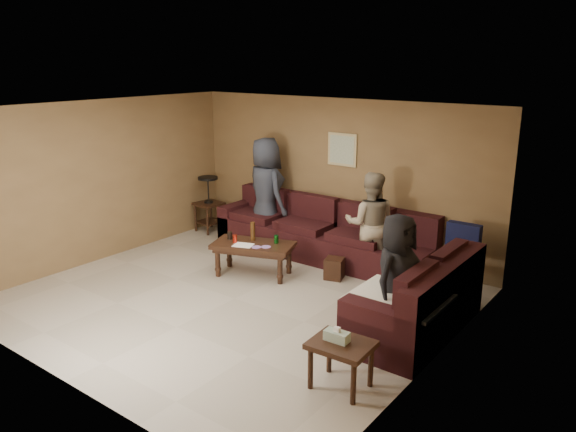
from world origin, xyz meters
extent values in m
plane|color=#B1A896|center=(0.00, 0.00, 0.00)|extent=(5.50, 5.50, 0.00)
cube|color=silver|center=(0.00, 0.00, 2.45)|extent=(5.50, 5.00, 0.10)
cube|color=brown|center=(0.00, 2.50, 1.25)|extent=(5.50, 0.10, 2.50)
cube|color=brown|center=(0.00, -2.50, 1.25)|extent=(5.50, 0.10, 2.50)
cube|color=brown|center=(-2.75, 0.00, 1.25)|extent=(0.10, 5.00, 2.50)
cube|color=brown|center=(2.75, 0.00, 1.25)|extent=(0.10, 5.00, 2.50)
cube|color=black|center=(0.00, 2.05, 0.23)|extent=(3.70, 0.90, 0.45)
cube|color=black|center=(0.00, 2.38, 0.68)|extent=(3.70, 0.24, 0.45)
cube|color=black|center=(-1.73, 2.05, 0.32)|extent=(0.24, 0.90, 0.63)
cube|color=black|center=(2.30, 0.60, 0.23)|extent=(0.90, 2.00, 0.45)
cube|color=black|center=(2.63, 0.60, 0.68)|extent=(0.24, 2.00, 0.45)
cube|color=black|center=(2.30, -0.28, 0.32)|extent=(0.90, 0.24, 0.63)
cube|color=#111436|center=(2.30, 2.05, 0.75)|extent=(0.45, 0.14, 0.45)
cube|color=white|center=(2.30, 0.15, 0.58)|extent=(1.00, 0.85, 0.04)
cube|color=#321B10|center=(-0.36, 0.81, 0.46)|extent=(1.30, 0.95, 0.06)
cube|color=#321B10|center=(-0.36, 0.81, 0.39)|extent=(1.19, 0.84, 0.05)
cylinder|color=#321B10|center=(-0.74, 0.45, 0.21)|extent=(0.07, 0.07, 0.43)
cylinder|color=#321B10|center=(0.17, 0.77, 0.21)|extent=(0.07, 0.07, 0.43)
cylinder|color=#321B10|center=(-0.88, 0.85, 0.21)|extent=(0.07, 0.07, 0.43)
cylinder|color=#321B10|center=(0.02, 1.17, 0.21)|extent=(0.07, 0.07, 0.43)
cylinder|color=#B52414|center=(-0.59, 0.67, 0.55)|extent=(0.07, 0.07, 0.12)
cylinder|color=#12691A|center=(-0.09, 1.02, 0.55)|extent=(0.07, 0.07, 0.12)
cylinder|color=#3E240E|center=(-0.45, 0.91, 0.63)|extent=(0.07, 0.07, 0.28)
cylinder|color=black|center=(-0.77, 0.76, 0.55)|extent=(0.08, 0.08, 0.11)
cube|color=white|center=(-0.42, 0.66, 0.49)|extent=(0.34, 0.30, 0.00)
cylinder|color=#DB4DA2|center=(-0.20, 0.70, 0.49)|extent=(0.14, 0.14, 0.01)
cylinder|color=#DB4DA2|center=(-0.10, 0.79, 0.49)|extent=(0.14, 0.14, 0.01)
cube|color=#321B10|center=(-2.42, 1.98, 0.52)|extent=(0.50, 0.50, 0.04)
cube|color=#321B10|center=(-2.42, 1.98, 0.18)|extent=(0.44, 0.44, 0.03)
cylinder|color=#321B10|center=(-2.62, 1.82, 0.26)|extent=(0.04, 0.04, 0.52)
cylinder|color=#321B10|center=(-2.27, 1.77, 0.26)|extent=(0.04, 0.04, 0.52)
cylinder|color=#321B10|center=(-2.58, 2.18, 0.26)|extent=(0.04, 0.04, 0.52)
cylinder|color=#321B10|center=(-2.22, 2.13, 0.26)|extent=(0.04, 0.04, 0.52)
cylinder|color=black|center=(-2.42, 1.98, 0.56)|extent=(0.16, 0.16, 0.03)
cylinder|color=black|center=(-2.42, 1.98, 0.79)|extent=(0.03, 0.03, 0.43)
cylinder|color=black|center=(-2.42, 1.98, 1.00)|extent=(0.36, 0.36, 0.04)
cube|color=#321B10|center=(2.23, -0.93, 0.46)|extent=(0.61, 0.51, 0.05)
cylinder|color=#321B10|center=(2.01, -1.12, 0.23)|extent=(0.05, 0.05, 0.46)
cylinder|color=#321B10|center=(2.47, -1.09, 0.23)|extent=(0.05, 0.05, 0.46)
cylinder|color=#321B10|center=(1.99, -0.76, 0.23)|extent=(0.05, 0.05, 0.46)
cylinder|color=#321B10|center=(2.46, -0.73, 0.23)|extent=(0.05, 0.05, 0.46)
cube|color=silver|center=(2.18, -0.93, 0.53)|extent=(0.25, 0.13, 0.10)
cube|color=white|center=(2.18, -0.93, 0.60)|extent=(0.06, 0.04, 0.05)
cube|color=#321B10|center=(0.67, 1.40, 0.15)|extent=(0.32, 0.32, 0.31)
cube|color=tan|center=(0.10, 2.48, 1.70)|extent=(0.52, 0.03, 0.52)
cube|color=beige|center=(0.10, 2.46, 1.70)|extent=(0.44, 0.01, 0.44)
imported|color=#2A2F3B|center=(-1.12, 2.05, 0.92)|extent=(1.05, 0.86, 1.84)
imported|color=gray|center=(0.97, 1.88, 0.77)|extent=(0.93, 0.86, 1.54)
imported|color=black|center=(2.19, 0.29, 0.74)|extent=(0.51, 0.75, 1.48)
camera|label=1|loc=(4.73, -5.09, 3.11)|focal=35.00mm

